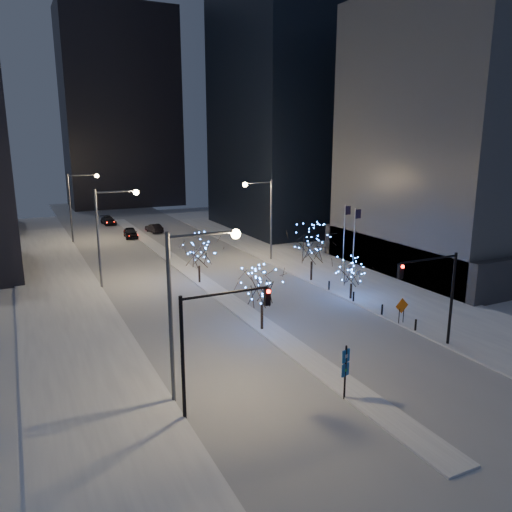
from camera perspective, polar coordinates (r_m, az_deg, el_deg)
ground at (r=32.74m, az=9.26°, el=-13.87°), size 160.00×160.00×0.00m
road at (r=62.83m, az=-9.36°, el=-0.54°), size 20.00×130.00×0.02m
median at (r=58.18m, az=-7.93°, el=-1.54°), size 2.00×80.00×0.15m
east_sidewalk at (r=56.15m, az=10.10°, el=-2.16°), size 10.00×90.00×0.15m
west_sidewalk at (r=46.13m, az=-20.73°, el=-6.28°), size 8.00×90.00×0.15m
midrise_block at (r=65.94m, az=25.54°, el=12.18°), size 30.00×22.00×30.00m
plinth at (r=67.18m, az=24.44°, el=1.07°), size 30.00×24.00×4.00m
horizon_block at (r=118.04m, az=-15.21°, el=15.85°), size 24.00×14.00×42.00m
street_lamp_w_near at (r=28.14m, az=-7.77°, el=-4.10°), size 4.40×0.56×10.00m
street_lamp_w_mid at (r=51.92m, az=-16.53°, el=3.50°), size 4.40×0.56×10.00m
street_lamp_w_far at (r=76.48m, az=-19.76°, el=6.26°), size 4.40×0.56×10.00m
street_lamp_east at (r=60.70m, az=0.98°, el=5.35°), size 3.90×0.56×10.00m
traffic_signal_west at (r=27.10m, az=-5.29°, el=-8.63°), size 5.26×0.43×7.00m
traffic_signal_east at (r=37.26m, az=19.99°, el=-3.24°), size 5.26×0.43×7.00m
flagpoles at (r=51.97m, az=10.62°, el=1.92°), size 1.35×2.60×8.00m
bollards at (r=45.61m, az=12.59°, el=-5.24°), size 0.16×12.16×0.90m
car_near at (r=78.59m, az=-14.14°, el=2.59°), size 2.22×4.72×1.56m
car_mid at (r=82.29m, az=-11.57°, el=3.13°), size 2.11×4.41×1.40m
car_far at (r=91.79m, az=-16.52°, el=3.89°), size 2.30×4.96×1.40m
holiday_tree_median_near at (r=38.78m, az=0.69°, el=-3.51°), size 4.00×4.00×5.25m
holiday_tree_median_far at (r=51.89m, az=-6.56°, el=0.51°), size 5.02×5.02×5.14m
holiday_tree_plaza_near at (r=47.31m, az=10.89°, el=-1.75°), size 3.91×3.91×4.05m
holiday_tree_plaza_far at (r=52.59m, az=6.43°, el=1.28°), size 6.35×6.35×6.00m
wayfinding_sign at (r=29.79m, az=10.19°, el=-12.35°), size 0.59×0.23×3.36m
construction_sign at (r=42.38m, az=16.32°, el=-5.73°), size 1.28×0.07×2.12m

